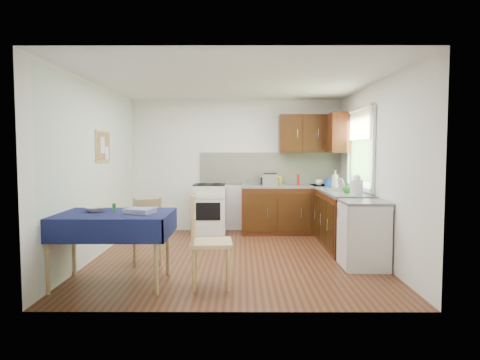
{
  "coord_description": "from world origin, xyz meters",
  "views": [
    {
      "loc": [
        0.09,
        -6.08,
        1.54
      ],
      "look_at": [
        0.07,
        0.12,
        1.11
      ],
      "focal_mm": 32.0,
      "sensor_mm": 36.0,
      "label": 1
    }
  ],
  "objects_px": {
    "chair_far": "(147,229)",
    "kettle": "(357,186)",
    "chair_near": "(206,238)",
    "dining_table": "(111,222)",
    "dish_rack": "(341,189)",
    "sandwich_press": "(269,180)",
    "toaster": "(270,180)"
  },
  "relations": [
    {
      "from": "dining_table",
      "to": "toaster",
      "type": "relative_size",
      "value": 4.71
    },
    {
      "from": "chair_near",
      "to": "kettle",
      "type": "xyz_separation_m",
      "value": [
        2.04,
        1.31,
        0.48
      ]
    },
    {
      "from": "chair_near",
      "to": "sandwich_press",
      "type": "bearing_deg",
      "value": -19.79
    },
    {
      "from": "chair_near",
      "to": "dining_table",
      "type": "bearing_deg",
      "value": 82.29
    },
    {
      "from": "toaster",
      "to": "dish_rack",
      "type": "distance_m",
      "value": 1.5
    },
    {
      "from": "dish_rack",
      "to": "kettle",
      "type": "relative_size",
      "value": 1.39
    },
    {
      "from": "chair_far",
      "to": "sandwich_press",
      "type": "relative_size",
      "value": 2.92
    },
    {
      "from": "chair_near",
      "to": "kettle",
      "type": "height_order",
      "value": "kettle"
    },
    {
      "from": "chair_far",
      "to": "kettle",
      "type": "relative_size",
      "value": 3.1
    },
    {
      "from": "chair_far",
      "to": "dish_rack",
      "type": "xyz_separation_m",
      "value": [
        2.87,
        1.14,
        0.44
      ]
    },
    {
      "from": "toaster",
      "to": "dining_table",
      "type": "bearing_deg",
      "value": -108.55
    },
    {
      "from": "chair_far",
      "to": "dish_rack",
      "type": "distance_m",
      "value": 3.12
    },
    {
      "from": "sandwich_press",
      "to": "dish_rack",
      "type": "relative_size",
      "value": 0.76
    },
    {
      "from": "chair_far",
      "to": "toaster",
      "type": "xyz_separation_m",
      "value": [
        1.8,
        2.19,
        0.51
      ]
    },
    {
      "from": "sandwich_press",
      "to": "dish_rack",
      "type": "distance_m",
      "value": 1.54
    },
    {
      "from": "chair_far",
      "to": "chair_near",
      "type": "bearing_deg",
      "value": 116.85
    },
    {
      "from": "sandwich_press",
      "to": "kettle",
      "type": "xyz_separation_m",
      "value": [
        1.12,
        -1.86,
        0.04
      ]
    },
    {
      "from": "kettle",
      "to": "dining_table",
      "type": "bearing_deg",
      "value": -158.51
    },
    {
      "from": "chair_far",
      "to": "sandwich_press",
      "type": "distance_m",
      "value": 2.91
    },
    {
      "from": "chair_far",
      "to": "sandwich_press",
      "type": "xyz_separation_m",
      "value": [
        1.79,
        2.24,
        0.5
      ]
    },
    {
      "from": "dish_rack",
      "to": "kettle",
      "type": "height_order",
      "value": "kettle"
    },
    {
      "from": "chair_far",
      "to": "chair_near",
      "type": "distance_m",
      "value": 1.28
    },
    {
      "from": "kettle",
      "to": "dish_rack",
      "type": "bearing_deg",
      "value": 93.19
    },
    {
      "from": "toaster",
      "to": "sandwich_press",
      "type": "xyz_separation_m",
      "value": [
        -0.01,
        0.05,
        -0.01
      ]
    },
    {
      "from": "dining_table",
      "to": "chair_near",
      "type": "height_order",
      "value": "chair_near"
    },
    {
      "from": "dish_rack",
      "to": "kettle",
      "type": "bearing_deg",
      "value": -107.97
    },
    {
      "from": "toaster",
      "to": "kettle",
      "type": "distance_m",
      "value": 2.13
    },
    {
      "from": "chair_near",
      "to": "sandwich_press",
      "type": "height_order",
      "value": "sandwich_press"
    },
    {
      "from": "dining_table",
      "to": "kettle",
      "type": "relative_size",
      "value": 4.59
    },
    {
      "from": "dining_table",
      "to": "chair_near",
      "type": "relative_size",
      "value": 1.3
    },
    {
      "from": "dining_table",
      "to": "dish_rack",
      "type": "distance_m",
      "value": 3.69
    },
    {
      "from": "chair_near",
      "to": "toaster",
      "type": "height_order",
      "value": "toaster"
    }
  ]
}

